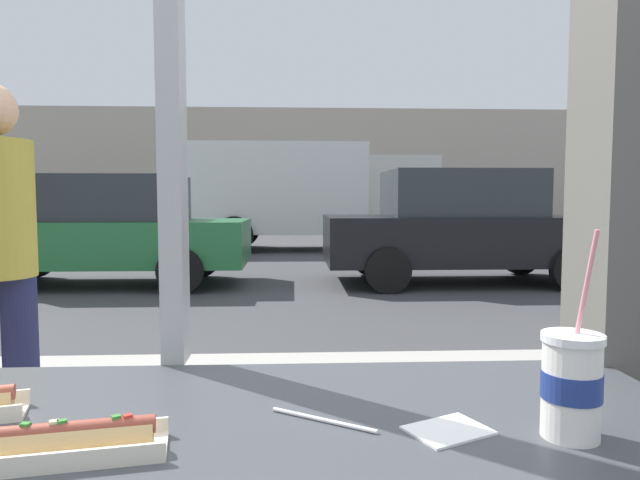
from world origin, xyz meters
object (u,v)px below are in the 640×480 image
(hotdog_tray_far, at_px, (73,441))
(parked_car_black, at_px, (461,227))
(parked_car_green, at_px, (101,230))
(box_truck, at_px, (302,192))
(soda_cup_right, at_px, (571,384))

(hotdog_tray_far, bearing_deg, parked_car_black, 69.54)
(parked_car_green, bearing_deg, hotdog_tray_far, -71.60)
(parked_car_green, height_order, box_truck, box_truck)
(hotdog_tray_far, bearing_deg, parked_car_green, 108.40)
(soda_cup_right, bearing_deg, box_truck, 90.84)
(parked_car_green, relative_size, parked_car_black, 1.04)
(hotdog_tray_far, height_order, parked_car_black, parked_car_black)
(parked_car_green, height_order, parked_car_black, parked_car_black)
(hotdog_tray_far, bearing_deg, soda_cup_right, 2.46)
(hotdog_tray_far, relative_size, parked_car_black, 0.06)
(parked_car_black, bearing_deg, parked_car_green, -180.00)
(soda_cup_right, height_order, hotdog_tray_far, soda_cup_right)
(box_truck, bearing_deg, parked_car_green, -118.24)
(parked_car_black, xyz_separation_m, box_truck, (-2.38, 5.79, 0.61))
(soda_cup_right, distance_m, hotdog_tray_far, 0.73)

